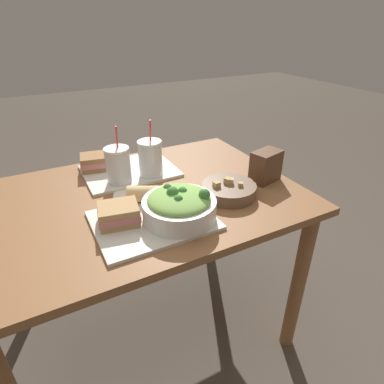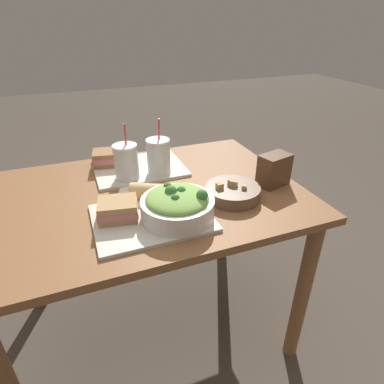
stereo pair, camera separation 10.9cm
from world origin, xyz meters
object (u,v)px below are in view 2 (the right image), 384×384
(drink_cup_red, at_px, (159,157))
(salad_bowl, at_px, (178,204))
(soup_bowl, at_px, (232,192))
(sandwich_far, at_px, (108,158))
(chip_bag, at_px, (274,170))
(baguette_near, at_px, (151,191))
(drink_cup_dark, at_px, (126,163))
(napkin_folded, at_px, (141,191))
(sandwich_near, at_px, (118,209))

(drink_cup_red, bearing_deg, salad_bowl, -96.16)
(salad_bowl, bearing_deg, soup_bowl, 15.46)
(soup_bowl, relative_size, sandwich_far, 1.35)
(drink_cup_red, xyz_separation_m, chip_bag, (0.40, -0.25, -0.02))
(chip_bag, bearing_deg, sandwich_far, 130.80)
(sandwich_far, bearing_deg, drink_cup_red, -31.39)
(baguette_near, bearing_deg, chip_bag, -66.92)
(sandwich_far, height_order, chip_bag, chip_bag)
(sandwich_far, relative_size, drink_cup_red, 0.65)
(drink_cup_dark, bearing_deg, chip_bag, -24.67)
(salad_bowl, bearing_deg, drink_cup_dark, 105.58)
(drink_cup_dark, xyz_separation_m, chip_bag, (0.54, -0.25, -0.02))
(soup_bowl, height_order, sandwich_far, sandwich_far)
(drink_cup_red, distance_m, chip_bag, 0.47)
(baguette_near, xyz_separation_m, drink_cup_red, (0.09, 0.20, 0.04))
(drink_cup_red, bearing_deg, soup_bowl, -54.90)
(chip_bag, distance_m, napkin_folded, 0.53)
(baguette_near, distance_m, chip_bag, 0.50)
(sandwich_near, relative_size, drink_cup_red, 0.62)
(sandwich_far, xyz_separation_m, napkin_folded, (0.08, -0.28, -0.04))
(baguette_near, height_order, chip_bag, chip_bag)
(salad_bowl, bearing_deg, baguette_near, 109.09)
(baguette_near, distance_m, drink_cup_red, 0.23)
(baguette_near, xyz_separation_m, sandwich_far, (-0.10, 0.37, 0.00))
(salad_bowl, xyz_separation_m, drink_cup_dark, (-0.10, 0.35, 0.02))
(soup_bowl, relative_size, drink_cup_red, 0.87)
(salad_bowl, xyz_separation_m, napkin_folded, (-0.07, 0.24, -0.06))
(baguette_near, height_order, napkin_folded, baguette_near)
(soup_bowl, bearing_deg, baguette_near, 164.00)
(salad_bowl, relative_size, napkin_folded, 1.20)
(sandwich_near, height_order, sandwich_far, same)
(soup_bowl, height_order, drink_cup_red, drink_cup_red)
(sandwich_near, distance_m, napkin_folded, 0.21)
(sandwich_near, bearing_deg, napkin_folded, 66.58)
(sandwich_near, bearing_deg, chip_bag, 13.95)
(drink_cup_red, bearing_deg, sandwich_far, 138.39)
(salad_bowl, xyz_separation_m, drink_cup_red, (0.04, 0.35, 0.02))
(chip_bag, bearing_deg, sandwich_near, 169.36)
(salad_bowl, height_order, drink_cup_red, drink_cup_red)
(salad_bowl, height_order, sandwich_near, salad_bowl)
(soup_bowl, bearing_deg, chip_bag, 10.67)
(soup_bowl, relative_size, drink_cup_dark, 0.89)
(drink_cup_red, distance_m, napkin_folded, 0.18)
(drink_cup_dark, distance_m, chip_bag, 0.59)
(salad_bowl, bearing_deg, drink_cup_red, 83.84)
(soup_bowl, height_order, napkin_folded, soup_bowl)
(soup_bowl, height_order, sandwich_near, sandwich_near)
(sandwich_near, relative_size, drink_cup_dark, 0.64)
(salad_bowl, relative_size, drink_cup_dark, 1.06)
(salad_bowl, relative_size, chip_bag, 1.77)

